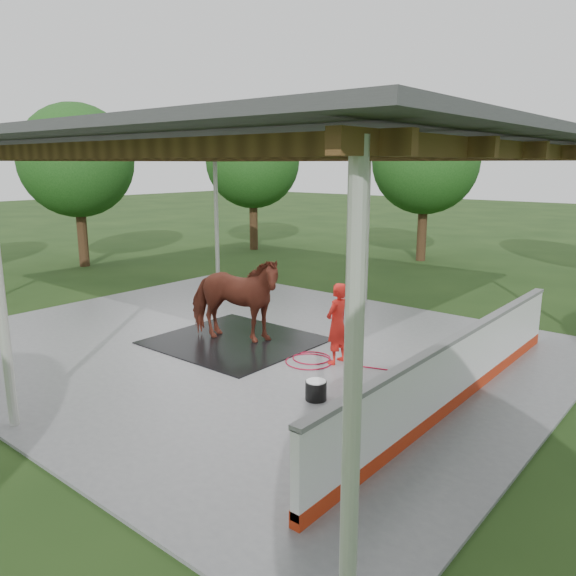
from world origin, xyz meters
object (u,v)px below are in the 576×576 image
Objects in this scene: handler at (337,323)px; wash_bucket at (316,390)px; dasher_board at (458,371)px; horse at (234,299)px.

handler is 4.48× the size of wash_bucket.
horse reaches higher than dasher_board.
wash_bucket is at bearing -144.99° from dasher_board.
handler is at bearing 172.04° from dasher_board.
dasher_board is at bearing 35.01° from wash_bucket.
horse is at bearing 179.48° from dasher_board.
handler is at bearing -104.08° from horse.
horse is 1.40× the size of handler.
handler is 1.85m from wash_bucket.
dasher_board is at bearing -111.88° from horse.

